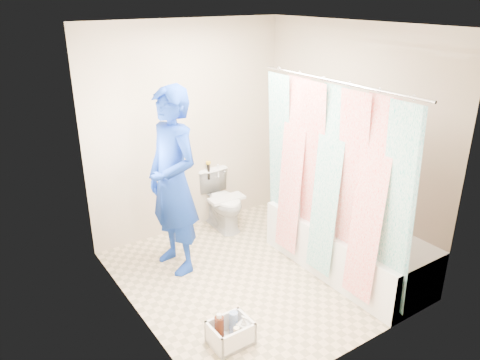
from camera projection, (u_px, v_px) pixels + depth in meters
floor at (254, 275)px, 4.71m from camera, size 2.60×2.60×0.00m
ceiling at (257, 25)px, 3.81m from camera, size 2.40×2.60×0.02m
wall_back at (188, 130)px, 5.26m from camera, size 2.40×0.02×2.40m
wall_front at (364, 216)px, 3.26m from camera, size 2.40×0.02×2.40m
wall_left at (130, 192)px, 3.64m from camera, size 0.02×2.60×2.40m
wall_right at (349, 141)px, 4.88m from camera, size 0.02×2.60×2.40m
bathtub at (347, 246)px, 4.72m from camera, size 0.70×1.75×0.50m
curtain_rod at (336, 82)px, 3.92m from camera, size 0.02×1.90×0.02m
shower_curtain at (328, 184)px, 4.27m from camera, size 0.06×1.75×1.80m
toilet at (222, 200)px, 5.57m from camera, size 0.41×0.69×0.69m
tank_lid at (227, 199)px, 5.46m from camera, size 0.43×0.20×0.03m
tank_internals at (211, 170)px, 5.57m from camera, size 0.17×0.06×0.23m
plumber at (173, 182)px, 4.53m from camera, size 0.53×0.73×1.88m
cleaning_caddy at (232, 333)px, 3.77m from camera, size 0.33×0.27×0.25m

